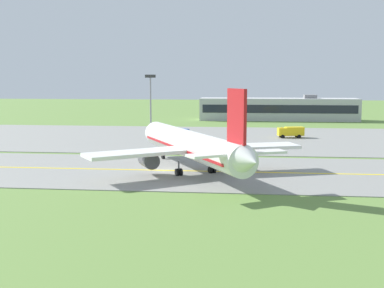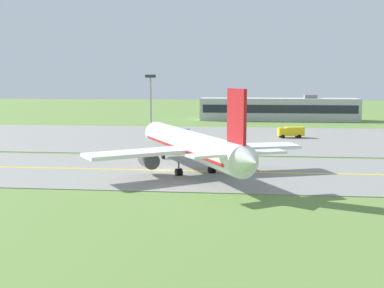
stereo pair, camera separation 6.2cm
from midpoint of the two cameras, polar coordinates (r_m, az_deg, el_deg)
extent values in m
plane|color=olive|center=(75.75, -3.34, -3.08)|extent=(500.00, 500.00, 0.00)
cube|color=gray|center=(75.74, -3.34, -3.05)|extent=(240.00, 28.00, 0.10)
cube|color=gray|center=(116.27, 4.99, 0.64)|extent=(140.00, 52.00, 0.10)
cube|color=yellow|center=(75.73, -3.34, -3.00)|extent=(220.00, 0.60, 0.01)
cylinder|color=white|center=(73.82, -0.14, -0.05)|extent=(19.38, 31.95, 4.00)
cone|color=white|center=(90.89, -4.33, 1.36)|extent=(4.57, 4.07, 3.80)
cone|color=white|center=(57.21, 6.59, -1.91)|extent=(4.50, 4.42, 3.40)
cube|color=red|center=(73.88, -0.14, -0.43)|extent=(18.19, 29.58, 0.36)
cube|color=#1E232D|center=(88.72, -3.92, 1.67)|extent=(3.85, 3.18, 0.70)
cube|color=white|center=(69.16, -6.05, -1.02)|extent=(14.98, 12.66, 0.50)
cylinder|color=#47474C|center=(71.82, -4.92, -1.82)|extent=(3.62, 4.08, 2.30)
cylinder|color=black|center=(73.33, -5.28, -1.63)|extent=(1.97, 1.20, 2.10)
cube|color=white|center=(75.43, 6.49, -0.32)|extent=(15.74, 9.59, 0.50)
cylinder|color=#47474C|center=(76.49, 4.45, -1.24)|extent=(3.62, 4.08, 2.30)
cylinder|color=black|center=(77.92, 3.94, -1.08)|extent=(1.97, 1.20, 2.10)
cube|color=red|center=(59.62, 5.12, 3.18)|extent=(2.40, 4.08, 6.50)
cube|color=white|center=(58.59, 2.36, -1.25)|extent=(6.32, 5.33, 0.30)
cube|color=white|center=(61.44, 7.83, -0.90)|extent=(6.46, 4.45, 0.30)
cylinder|color=slate|center=(86.33, -3.29, -0.85)|extent=(0.24, 0.24, 1.65)
cylinder|color=black|center=(86.45, -3.29, -1.39)|extent=(0.82, 1.14, 1.10)
cylinder|color=slate|center=(71.49, -1.50, -2.59)|extent=(0.24, 0.24, 1.65)
cylinder|color=black|center=(71.55, -1.71, -3.26)|extent=(0.82, 1.14, 1.10)
cylinder|color=black|center=(71.74, -1.29, -3.23)|extent=(0.82, 1.14, 1.10)
cylinder|color=slate|center=(73.41, 2.32, -2.33)|extent=(0.24, 0.24, 1.65)
cylinder|color=black|center=(73.45, 2.12, -2.98)|extent=(0.82, 1.14, 1.10)
cylinder|color=black|center=(73.66, 2.51, -2.95)|extent=(0.82, 1.14, 1.10)
cube|color=#264CA5|center=(115.37, -2.38, 1.34)|extent=(2.67, 2.69, 1.80)
cube|color=#1E232D|center=(115.91, -2.63, 1.52)|extent=(1.28, 1.48, 0.81)
cube|color=#264CA5|center=(113.13, -1.38, 1.27)|extent=(4.56, 4.32, 2.00)
cylinder|color=orange|center=(115.26, -2.39, 1.83)|extent=(0.20, 0.20, 0.18)
cylinder|color=black|center=(114.83, -2.76, 0.78)|extent=(0.88, 0.81, 0.90)
cylinder|color=black|center=(116.14, -2.01, 0.86)|extent=(0.88, 0.81, 0.90)
cylinder|color=black|center=(111.94, -1.49, 0.61)|extent=(0.88, 0.81, 0.90)
cylinder|color=black|center=(113.35, -0.70, 0.70)|extent=(0.88, 0.81, 0.90)
cube|color=yellow|center=(118.40, 10.23, 1.38)|extent=(2.14, 2.30, 1.80)
cube|color=#1E232D|center=(118.17, 9.87, 1.53)|extent=(0.46, 1.83, 0.81)
cube|color=yellow|center=(119.18, 11.63, 1.44)|extent=(4.52, 2.85, 2.00)
cylinder|color=orange|center=(118.29, 10.24, 1.87)|extent=(0.20, 0.20, 0.18)
cylinder|color=black|center=(117.55, 10.34, 0.82)|extent=(0.94, 0.46, 0.90)
cylinder|color=black|center=(119.47, 10.10, 0.93)|extent=(0.94, 0.46, 0.90)
cylinder|color=black|center=(118.54, 12.14, 0.83)|extent=(0.94, 0.46, 0.90)
cylinder|color=black|center=(120.54, 11.86, 0.95)|extent=(0.94, 0.46, 0.90)
cube|color=#B2B2B7|center=(168.81, 9.82, 3.93)|extent=(51.58, 10.52, 7.28)
cube|color=#1E232D|center=(163.50, 9.94, 3.94)|extent=(49.52, 0.10, 2.62)
cube|color=slate|center=(169.56, 13.35, 5.29)|extent=(4.00, 4.00, 1.20)
cylinder|color=gray|center=(115.51, -4.70, 4.07)|extent=(0.36, 0.36, 14.00)
cube|color=#333333|center=(115.30, -4.74, 7.71)|extent=(2.40, 0.50, 0.70)
camera|label=1|loc=(0.03, -89.98, 0.00)|focal=46.81mm
camera|label=2|loc=(0.03, 90.02, 0.00)|focal=46.81mm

